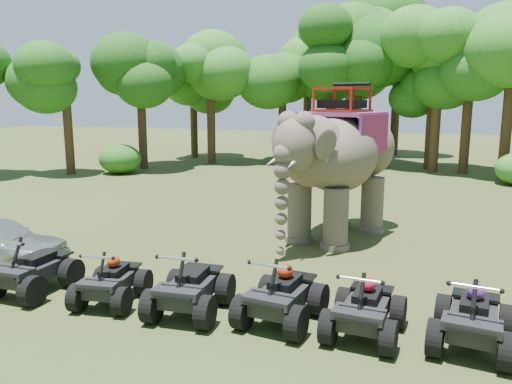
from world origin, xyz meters
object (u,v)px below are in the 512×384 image
(atv_2, at_px, (190,280))
(atv_4, at_px, (365,301))
(atv_1, at_px, (111,275))
(atv_3, at_px, (282,288))
(atv_5, at_px, (474,311))
(elephant, at_px, (338,162))
(atv_0, at_px, (32,263))

(atv_2, xyz_separation_m, atv_4, (3.42, 0.06, -0.04))
(atv_1, xyz_separation_m, atv_3, (3.63, 0.20, 0.08))
(atv_3, bearing_deg, atv_5, 8.70)
(atv_1, height_order, atv_5, atv_5)
(atv_1, bearing_deg, atv_2, -5.11)
(elephant, relative_size, atv_2, 3.02)
(elephant, relative_size, atv_0, 3.06)
(atv_2, bearing_deg, atv_4, -1.48)
(atv_0, height_order, atv_2, atv_2)
(atv_0, xyz_separation_m, atv_5, (9.00, 0.23, -0.00))
(atv_2, distance_m, atv_3, 1.85)
(atv_2, bearing_deg, atv_3, 2.49)
(elephant, relative_size, atv_5, 3.08)
(atv_1, relative_size, atv_5, 0.90)
(elephant, height_order, atv_1, elephant)
(atv_0, relative_size, atv_5, 1.01)
(atv_2, bearing_deg, atv_1, 178.85)
(atv_0, relative_size, atv_4, 1.04)
(atv_4, xyz_separation_m, atv_5, (1.81, 0.10, 0.02))
(elephant, bearing_deg, atv_3, -70.22)
(elephant, distance_m, atv_0, 8.87)
(elephant, bearing_deg, atv_5, -41.97)
(atv_3, bearing_deg, atv_4, 5.04)
(atv_5, bearing_deg, elephant, 126.09)
(elephant, height_order, atv_2, elephant)
(atv_5, bearing_deg, atv_1, -169.57)
(atv_0, relative_size, atv_2, 0.99)
(atv_0, height_order, atv_5, atv_0)
(atv_2, relative_size, atv_5, 1.02)
(atv_4, relative_size, atv_5, 0.96)
(elephant, xyz_separation_m, atv_2, (-1.95, -6.52, -1.66))
(atv_1, height_order, atv_2, atv_2)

